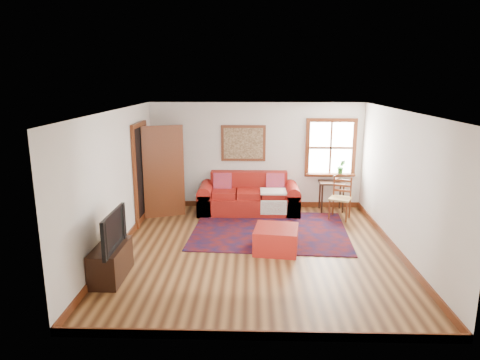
{
  "coord_description": "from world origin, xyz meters",
  "views": [
    {
      "loc": [
        -0.09,
        -7.25,
        3.03
      ],
      "look_at": [
        -0.32,
        0.6,
        1.16
      ],
      "focal_mm": 32.0,
      "sensor_mm": 36.0,
      "label": 1
    }
  ],
  "objects_px": {
    "red_leather_sofa": "(249,199)",
    "side_table": "(332,187)",
    "red_ottoman": "(276,239)",
    "media_cabinet": "(111,262)",
    "ladder_back_chair": "(341,196)"
  },
  "relations": [
    {
      "from": "side_table",
      "to": "media_cabinet",
      "type": "height_order",
      "value": "side_table"
    },
    {
      "from": "red_leather_sofa",
      "to": "side_table",
      "type": "xyz_separation_m",
      "value": [
        1.93,
        0.15,
        0.28
      ]
    },
    {
      "from": "media_cabinet",
      "to": "ladder_back_chair",
      "type": "bearing_deg",
      "value": 36.42
    },
    {
      "from": "red_leather_sofa",
      "to": "side_table",
      "type": "distance_m",
      "value": 1.95
    },
    {
      "from": "red_ottoman",
      "to": "media_cabinet",
      "type": "xyz_separation_m",
      "value": [
        -2.62,
        -1.16,
        0.05
      ]
    },
    {
      "from": "red_leather_sofa",
      "to": "ladder_back_chair",
      "type": "xyz_separation_m",
      "value": [
        2.03,
        -0.41,
        0.2
      ]
    },
    {
      "from": "red_ottoman",
      "to": "media_cabinet",
      "type": "distance_m",
      "value": 2.86
    },
    {
      "from": "ladder_back_chair",
      "to": "red_ottoman",
      "type": "bearing_deg",
      "value": -128.73
    },
    {
      "from": "ladder_back_chair",
      "to": "red_leather_sofa",
      "type": "bearing_deg",
      "value": 168.5
    },
    {
      "from": "red_leather_sofa",
      "to": "side_table",
      "type": "height_order",
      "value": "red_leather_sofa"
    },
    {
      "from": "side_table",
      "to": "ladder_back_chair",
      "type": "relative_size",
      "value": 0.75
    },
    {
      "from": "red_ottoman",
      "to": "media_cabinet",
      "type": "height_order",
      "value": "media_cabinet"
    },
    {
      "from": "side_table",
      "to": "media_cabinet",
      "type": "xyz_separation_m",
      "value": [
        -4.04,
        -3.61,
        -0.31
      ]
    },
    {
      "from": "red_ottoman",
      "to": "side_table",
      "type": "xyz_separation_m",
      "value": [
        1.42,
        2.46,
        0.36
      ]
    },
    {
      "from": "red_leather_sofa",
      "to": "red_ottoman",
      "type": "relative_size",
      "value": 3.04
    }
  ]
}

